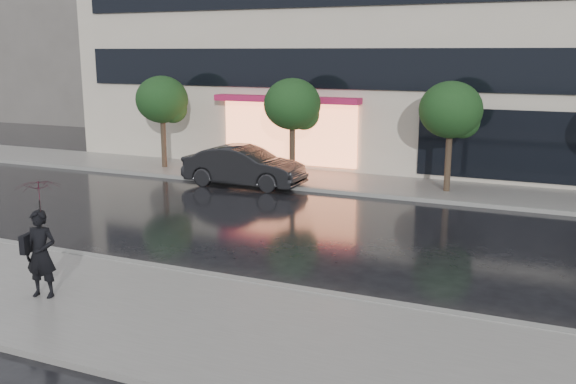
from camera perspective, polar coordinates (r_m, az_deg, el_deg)
The scene contains 11 objects.
ground at distance 15.26m, azimuth -4.38°, elevation -6.67°, with size 120.00×120.00×0.00m, color black.
sidewalk_near at distance 12.67m, azimuth -11.48°, elevation -10.69°, with size 60.00×4.50×0.12m, color slate.
sidewalk_far at distance 24.44m, azimuth 7.07°, elevation 0.69°, with size 60.00×3.50×0.12m, color slate.
curb_near at distance 14.42m, azimuth -6.28°, elevation -7.57°, with size 60.00×0.25×0.14m, color gray.
curb_far at distance 22.80m, azimuth 5.78°, elevation -0.10°, with size 60.00×0.25×0.14m, color gray.
bg_building_left at distance 52.10m, azimuth -18.57°, elevation 12.89°, with size 14.00×10.00×12.00m, color #59544F.
tree_far_west at distance 27.76m, azimuth -11.00°, elevation 7.92°, with size 2.20×2.20×3.99m.
tree_mid_west at distance 24.83m, azimuth 0.54°, elevation 7.64°, with size 2.20×2.20×3.99m.
tree_mid_east at distance 23.12m, azimuth 14.42°, elevation 6.91°, with size 2.20×2.20×3.99m.
parked_car at distance 24.12m, azimuth -3.93°, elevation 2.29°, with size 1.60×4.60×1.52m, color black.
pedestrian_with_umbrella at distance 13.61m, azimuth -21.20°, elevation -2.72°, with size 1.05×1.06×2.41m.
Camera 1 is at (6.90, -12.67, 4.97)m, focal length 40.00 mm.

